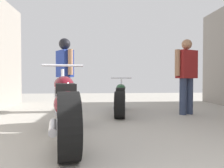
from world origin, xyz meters
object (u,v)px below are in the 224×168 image
(motorcycle_maroon_cruiser, at_px, (65,107))
(motorcycle_black_naked, at_px, (121,99))
(mechanic_in_blue, at_px, (187,72))
(mechanic_with_helmet, at_px, (65,68))

(motorcycle_maroon_cruiser, bearing_deg, motorcycle_black_naked, 64.19)
(motorcycle_black_naked, relative_size, mechanic_in_blue, 1.07)
(mechanic_with_helmet, bearing_deg, motorcycle_maroon_cruiser, -81.66)
(motorcycle_black_naked, distance_m, mechanic_with_helmet, 1.54)
(motorcycle_maroon_cruiser, height_order, motorcycle_black_naked, motorcycle_maroon_cruiser)
(mechanic_in_blue, bearing_deg, motorcycle_black_naked, 172.97)
(motorcycle_black_naked, bearing_deg, mechanic_with_helmet, 163.44)
(motorcycle_black_naked, xyz_separation_m, mechanic_with_helmet, (-1.30, 0.39, 0.72))
(mechanic_in_blue, distance_m, mechanic_with_helmet, 2.82)
(motorcycle_maroon_cruiser, distance_m, motorcycle_black_naked, 2.20)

